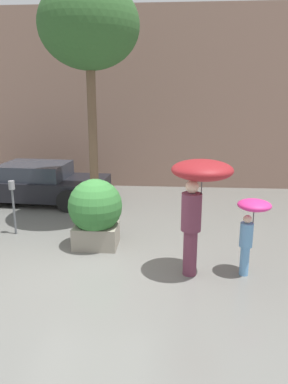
# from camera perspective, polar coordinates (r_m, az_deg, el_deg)

# --- Properties ---
(ground_plane) EXTENTS (40.00, 40.00, 0.00)m
(ground_plane) POSITION_cam_1_polar(r_m,az_deg,el_deg) (7.53, -8.97, -10.75)
(ground_plane) COLOR slate
(building_facade) EXTENTS (18.00, 0.30, 6.00)m
(building_facade) POSITION_cam_1_polar(r_m,az_deg,el_deg) (13.20, -2.92, 13.86)
(building_facade) COLOR #8C6B5B
(building_facade) RESTS_ON ground
(planter_box) EXTENTS (1.15, 1.15, 1.49)m
(planter_box) POSITION_cam_1_polar(r_m,az_deg,el_deg) (8.03, -7.41, -2.95)
(planter_box) COLOR gray
(planter_box) RESTS_ON ground
(person_adult) EXTENTS (1.07, 1.07, 2.13)m
(person_adult) POSITION_cam_1_polar(r_m,az_deg,el_deg) (6.53, 8.37, 0.91)
(person_adult) COLOR brown
(person_adult) RESTS_ON ground
(person_child) EXTENTS (0.59, 0.59, 1.43)m
(person_child) POSITION_cam_1_polar(r_m,az_deg,el_deg) (6.89, 15.99, -4.13)
(person_child) COLOR #669ED1
(person_child) RESTS_ON ground
(parked_car_near) EXTENTS (4.39, 2.26, 1.17)m
(parked_car_near) POSITION_cam_1_polar(r_m,az_deg,el_deg) (11.89, -16.12, 1.27)
(parked_car_near) COLOR black
(parked_car_near) RESTS_ON ground
(street_tree) EXTENTS (2.32, 2.32, 5.71)m
(street_tree) POSITION_cam_1_polar(r_m,az_deg,el_deg) (9.39, -8.37, 23.54)
(street_tree) COLOR brown
(street_tree) RESTS_ON ground
(parking_meter) EXTENTS (0.14, 0.14, 1.29)m
(parking_meter) POSITION_cam_1_polar(r_m,az_deg,el_deg) (9.14, -19.39, -0.61)
(parking_meter) COLOR #595B60
(parking_meter) RESTS_ON ground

